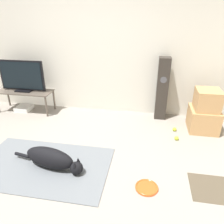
{
  "coord_description": "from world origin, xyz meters",
  "views": [
    {
      "loc": [
        1.15,
        -1.97,
        1.87
      ],
      "look_at": [
        0.61,
        1.02,
        0.45
      ],
      "focal_mm": 35.0,
      "sensor_mm": 36.0,
      "label": 1
    }
  ],
  "objects_px": {
    "dog": "(52,159)",
    "frisbee": "(147,187)",
    "tv_stand": "(25,93)",
    "tennis_ball_near_speaker": "(174,129)",
    "tv": "(22,76)",
    "cardboard_box_upper": "(207,100)",
    "game_console": "(24,108)",
    "tennis_ball_by_boxes": "(177,138)",
    "floor_speaker": "(162,89)",
    "cardboard_box_lower": "(203,119)"
  },
  "relations": [
    {
      "from": "game_console",
      "to": "tennis_ball_by_boxes",
      "type": "bearing_deg",
      "value": -12.15
    },
    {
      "from": "tv_stand",
      "to": "tennis_ball_near_speaker",
      "type": "height_order",
      "value": "tv_stand"
    },
    {
      "from": "game_console",
      "to": "dog",
      "type": "bearing_deg",
      "value": -50.25
    },
    {
      "from": "floor_speaker",
      "to": "frisbee",
      "type": "bearing_deg",
      "value": -95.38
    },
    {
      "from": "tv",
      "to": "tennis_ball_by_boxes",
      "type": "relative_size",
      "value": 13.51
    },
    {
      "from": "dog",
      "to": "tennis_ball_near_speaker",
      "type": "distance_m",
      "value": 2.08
    },
    {
      "from": "dog",
      "to": "frisbee",
      "type": "distance_m",
      "value": 1.24
    },
    {
      "from": "tv",
      "to": "tennis_ball_by_boxes",
      "type": "height_order",
      "value": "tv"
    },
    {
      "from": "frisbee",
      "to": "tennis_ball_by_boxes",
      "type": "height_order",
      "value": "tennis_ball_by_boxes"
    },
    {
      "from": "tv_stand",
      "to": "tv",
      "type": "relative_size",
      "value": 1.23
    },
    {
      "from": "tennis_ball_by_boxes",
      "to": "game_console",
      "type": "height_order",
      "value": "game_console"
    },
    {
      "from": "tennis_ball_near_speaker",
      "to": "game_console",
      "type": "xyz_separation_m",
      "value": [
        -2.99,
        0.36,
        0.01
      ]
    },
    {
      "from": "dog",
      "to": "tv_stand",
      "type": "bearing_deg",
      "value": 128.12
    },
    {
      "from": "cardboard_box_upper",
      "to": "tennis_ball_by_boxes",
      "type": "bearing_deg",
      "value": -137.64
    },
    {
      "from": "frisbee",
      "to": "tv",
      "type": "height_order",
      "value": "tv"
    },
    {
      "from": "floor_speaker",
      "to": "tv",
      "type": "distance_m",
      "value": 2.67
    },
    {
      "from": "cardboard_box_upper",
      "to": "tennis_ball_by_boxes",
      "type": "height_order",
      "value": "cardboard_box_upper"
    },
    {
      "from": "tennis_ball_near_speaker",
      "to": "game_console",
      "type": "bearing_deg",
      "value": 173.2
    },
    {
      "from": "dog",
      "to": "frisbee",
      "type": "xyz_separation_m",
      "value": [
        1.22,
        -0.16,
        -0.13
      ]
    },
    {
      "from": "frisbee",
      "to": "tv_stand",
      "type": "height_order",
      "value": "tv_stand"
    },
    {
      "from": "tennis_ball_near_speaker",
      "to": "tv",
      "type": "bearing_deg",
      "value": 173.3
    },
    {
      "from": "dog",
      "to": "cardboard_box_lower",
      "type": "distance_m",
      "value": 2.54
    },
    {
      "from": "dog",
      "to": "tv_stand",
      "type": "height_order",
      "value": "tv_stand"
    },
    {
      "from": "cardboard_box_lower",
      "to": "tennis_ball_near_speaker",
      "type": "relative_size",
      "value": 7.55
    },
    {
      "from": "dog",
      "to": "tennis_ball_by_boxes",
      "type": "relative_size",
      "value": 15.57
    },
    {
      "from": "cardboard_box_lower",
      "to": "cardboard_box_upper",
      "type": "distance_m",
      "value": 0.36
    },
    {
      "from": "dog",
      "to": "tennis_ball_by_boxes",
      "type": "distance_m",
      "value": 1.92
    },
    {
      "from": "dog",
      "to": "frisbee",
      "type": "height_order",
      "value": "dog"
    },
    {
      "from": "tv",
      "to": "tennis_ball_near_speaker",
      "type": "height_order",
      "value": "tv"
    },
    {
      "from": "tv_stand",
      "to": "tennis_ball_by_boxes",
      "type": "height_order",
      "value": "tv_stand"
    },
    {
      "from": "tv_stand",
      "to": "game_console",
      "type": "xyz_separation_m",
      "value": [
        -0.09,
        0.02,
        -0.33
      ]
    },
    {
      "from": "tennis_ball_by_boxes",
      "to": "tennis_ball_near_speaker",
      "type": "bearing_deg",
      "value": 91.78
    },
    {
      "from": "cardboard_box_upper",
      "to": "game_console",
      "type": "bearing_deg",
      "value": 176.25
    },
    {
      "from": "dog",
      "to": "cardboard_box_lower",
      "type": "relative_size",
      "value": 2.06
    },
    {
      "from": "cardboard_box_upper",
      "to": "tv",
      "type": "relative_size",
      "value": 0.45
    },
    {
      "from": "cardboard_box_upper",
      "to": "frisbee",
      "type": "bearing_deg",
      "value": -119.82
    },
    {
      "from": "cardboard_box_lower",
      "to": "tv_stand",
      "type": "relative_size",
      "value": 0.46
    },
    {
      "from": "cardboard_box_upper",
      "to": "tv_stand",
      "type": "height_order",
      "value": "cardboard_box_upper"
    },
    {
      "from": "game_console",
      "to": "cardboard_box_upper",
      "type": "bearing_deg",
      "value": -3.75
    },
    {
      "from": "frisbee",
      "to": "tennis_ball_near_speaker",
      "type": "relative_size",
      "value": 4.03
    },
    {
      "from": "cardboard_box_lower",
      "to": "floor_speaker",
      "type": "distance_m",
      "value": 0.88
    },
    {
      "from": "frisbee",
      "to": "tv_stand",
      "type": "xyz_separation_m",
      "value": [
        -2.48,
        1.76,
        0.36
      ]
    },
    {
      "from": "frisbee",
      "to": "tv",
      "type": "bearing_deg",
      "value": 144.57
    },
    {
      "from": "tv_stand",
      "to": "game_console",
      "type": "distance_m",
      "value": 0.35
    },
    {
      "from": "tv",
      "to": "tennis_ball_near_speaker",
      "type": "xyz_separation_m",
      "value": [
        2.9,
        -0.34,
        -0.69
      ]
    },
    {
      "from": "cardboard_box_upper",
      "to": "game_console",
      "type": "xyz_separation_m",
      "value": [
        -3.46,
        0.23,
        -0.51
      ]
    },
    {
      "from": "frisbee",
      "to": "floor_speaker",
      "type": "bearing_deg",
      "value": 84.62
    },
    {
      "from": "tv",
      "to": "tennis_ball_by_boxes",
      "type": "xyz_separation_m",
      "value": [
        2.91,
        -0.63,
        -0.69
      ]
    },
    {
      "from": "cardboard_box_upper",
      "to": "floor_speaker",
      "type": "bearing_deg",
      "value": 152.83
    },
    {
      "from": "game_console",
      "to": "tennis_ball_near_speaker",
      "type": "bearing_deg",
      "value": -6.8
    }
  ]
}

